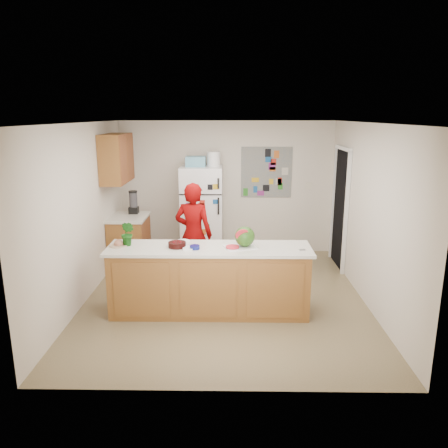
{
  "coord_description": "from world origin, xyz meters",
  "views": [
    {
      "loc": [
        0.08,
        -5.96,
        2.61
      ],
      "look_at": [
        -0.02,
        0.2,
        1.06
      ],
      "focal_mm": 35.0,
      "sensor_mm": 36.0,
      "label": 1
    }
  ],
  "objects_px": {
    "watermelon": "(245,237)",
    "refrigerator": "(202,213)",
    "person": "(194,235)",
    "cherry_bowl": "(177,245)"
  },
  "relations": [
    {
      "from": "cherry_bowl",
      "to": "watermelon",
      "type": "bearing_deg",
      "value": 1.46
    },
    {
      "from": "refrigerator",
      "to": "watermelon",
      "type": "xyz_separation_m",
      "value": [
        0.72,
        -2.37,
        0.21
      ]
    },
    {
      "from": "person",
      "to": "watermelon",
      "type": "relative_size",
      "value": 6.18
    },
    {
      "from": "person",
      "to": "cherry_bowl",
      "type": "xyz_separation_m",
      "value": [
        -0.13,
        -1.01,
        0.15
      ]
    },
    {
      "from": "refrigerator",
      "to": "watermelon",
      "type": "distance_m",
      "value": 2.48
    },
    {
      "from": "watermelon",
      "to": "refrigerator",
      "type": "bearing_deg",
      "value": 106.85
    },
    {
      "from": "refrigerator",
      "to": "person",
      "type": "xyz_separation_m",
      "value": [
        -0.04,
        -1.37,
        -0.04
      ]
    },
    {
      "from": "refrigerator",
      "to": "person",
      "type": "distance_m",
      "value": 1.38
    },
    {
      "from": "cherry_bowl",
      "to": "person",
      "type": "bearing_deg",
      "value": 82.84
    },
    {
      "from": "refrigerator",
      "to": "cherry_bowl",
      "type": "bearing_deg",
      "value": -94.02
    }
  ]
}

